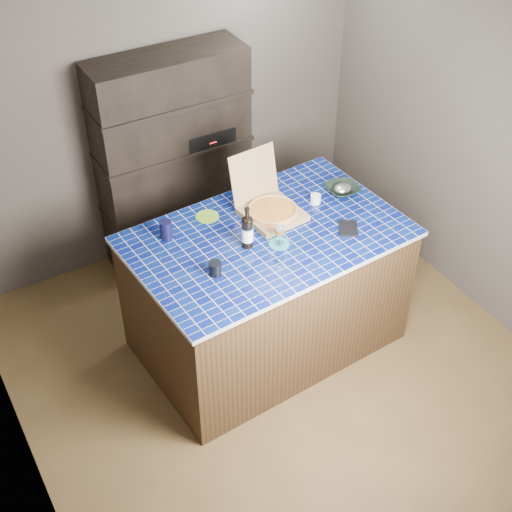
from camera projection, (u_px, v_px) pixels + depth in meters
room at (275, 227)px, 4.42m from camera, size 3.50×3.50×3.50m
shelving_unit at (175, 162)px, 5.67m from camera, size 1.20×0.41×1.80m
kitchen_island at (267, 290)px, 5.08m from camera, size 1.90×1.28×1.01m
pizza_box at (270, 208)px, 4.90m from camera, size 0.41×0.49×0.41m
mead_bottle at (247, 231)px, 4.59m from camera, size 0.08×0.08×0.30m
teal_trivet at (279, 244)px, 4.68m from camera, size 0.14×0.14×0.01m
wine_glass at (280, 230)px, 4.61m from camera, size 0.07×0.07×0.16m
tumbler at (215, 268)px, 4.42m from camera, size 0.08×0.08×0.09m
dvd_case at (348, 228)px, 4.80m from camera, size 0.20×0.21×0.01m
bowl at (342, 190)px, 5.13m from camera, size 0.24×0.24×0.06m
foil_contents at (343, 188)px, 5.12m from camera, size 0.14×0.11×0.06m
white_jar at (316, 199)px, 5.03m from camera, size 0.07×0.07×0.06m
navy_cup at (166, 230)px, 4.70m from camera, size 0.08×0.08×0.13m
green_trivet at (207, 216)px, 4.92m from camera, size 0.16×0.16×0.01m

